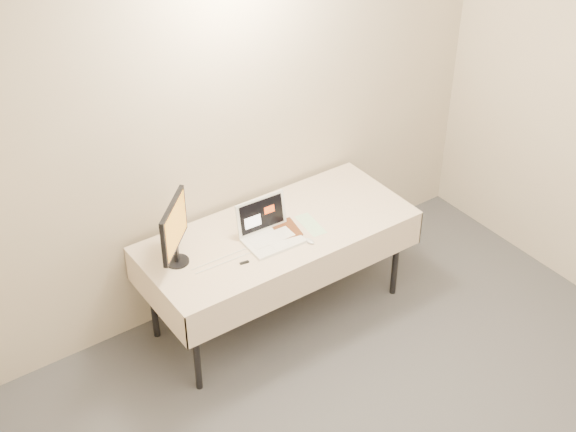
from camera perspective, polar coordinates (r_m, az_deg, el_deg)
back_wall at (r=5.32m, az=-3.56°, el=6.74°), size 4.00×0.10×2.70m
table at (r=5.36m, az=-0.72°, el=-1.51°), size 1.86×0.81×0.74m
laptop at (r=5.22m, az=-1.42°, el=-0.99°), size 0.37×0.31×0.25m
monitor at (r=4.94m, az=-8.10°, el=-0.90°), size 0.32×0.32×0.44m
book at (r=5.22m, az=-0.99°, el=-0.32°), size 0.16×0.05×0.22m
alarm_clock at (r=5.52m, az=-1.80°, el=0.80°), size 0.14×0.08×0.05m
clicker at (r=5.21m, az=1.53°, el=-1.78°), size 0.05×0.08×0.02m
paper_form at (r=5.37m, az=1.61°, el=-0.61°), size 0.13×0.28×0.00m
usb_dongle at (r=5.04m, az=-3.12°, el=-3.33°), size 0.06×0.03×0.01m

